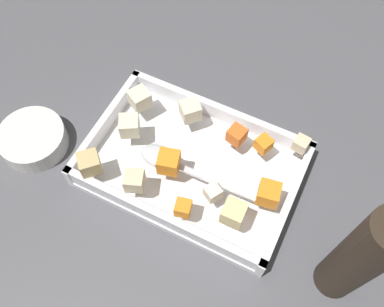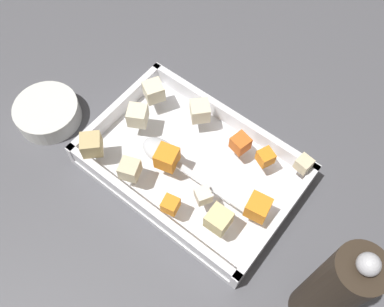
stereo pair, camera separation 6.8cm
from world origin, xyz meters
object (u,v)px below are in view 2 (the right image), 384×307
Objects in this scene: baking_dish at (192,166)px; serving_spoon at (167,156)px; pepper_mill at (331,290)px; small_prep_bowl at (48,113)px.

serving_spoon reaches higher than baking_dish.
serving_spoon is at bearing -8.16° from pepper_mill.
small_prep_bowl is (0.55, 0.01, -0.10)m from pepper_mill.
baking_dish is 1.61× the size of serving_spoon.
pepper_mill is at bearing 165.39° from baking_dish.
serving_spoon reaches higher than small_prep_bowl.
serving_spoon is 1.87× the size of small_prep_bowl.
baking_dish is 3.01× the size of small_prep_bowl.
serving_spoon is 0.25m from small_prep_bowl.
pepper_mill is (-0.28, 0.07, 0.11)m from baking_dish.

